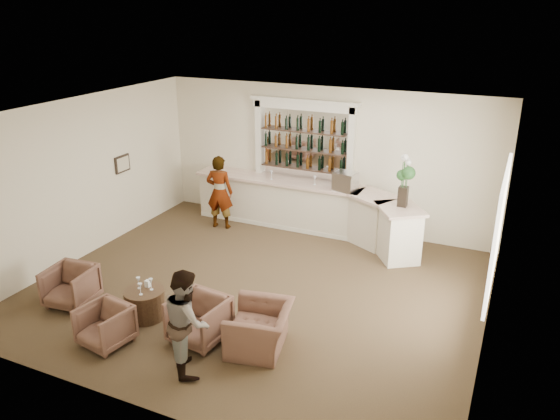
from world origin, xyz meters
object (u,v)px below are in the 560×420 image
Objects in this scene: sommelier at (220,192)px; armchair_left at (71,286)px; bar_counter at (309,208)px; flower_vase at (405,177)px; armchair_far at (260,328)px; cocktail_table at (145,304)px; guest at (187,321)px; espresso_machine at (345,181)px; armchair_center at (105,326)px; armchair_right at (199,320)px.

sommelier is 4.27m from armchair_left.
bar_counter is 5.23× the size of flower_vase.
armchair_far is at bearing -106.30° from flower_vase.
cocktail_table is at bearing -129.28° from flower_vase.
armchair_far is (0.71, 0.88, -0.45)m from guest.
espresso_machine is 0.43× the size of flower_vase.
armchair_far is (1.03, -4.63, -0.23)m from bar_counter.
sommelier reaches higher than armchair_left.
espresso_machine is at bearing 161.37° from flower_vase.
armchair_left reaches higher than cocktail_table.
armchair_center is (-1.52, -0.03, -0.47)m from guest.
guest is at bearing -30.96° from cocktail_table.
flower_vase is (1.92, 5.00, 0.96)m from guest.
cocktail_table is at bearing -101.81° from armchair_far.
guest is 5.44m from flower_vase.
sommelier is 4.72m from armchair_right.
cocktail_table is 0.43× the size of guest.
espresso_machine is at bearing 87.75° from armchair_right.
flower_vase reaches higher than armchair_left.
armchair_left is at bearing -98.73° from armchair_far.
armchair_right is 0.98m from armchair_far.
bar_counter is 4.86m from armchair_right.
cocktail_table is 4.13m from sommelier.
flower_vase reaches higher than espresso_machine.
bar_counter is at bearing -171.96° from sommelier.
armchair_right is at bearing 38.05° from armchair_center.
espresso_machine is at bearing -178.15° from sommelier.
guest is 3.01m from armchair_left.
cocktail_table is 0.91m from armchair_center.
armchair_far is (2.23, 0.91, 0.01)m from armchair_center.
guest is 2.20× the size of armchair_center.
bar_counter is 12.06× the size of espresso_machine.
armchair_far is 4.69m from espresso_machine.
bar_counter is 3.60× the size of guest.
armchair_right is 0.78× the size of armchair_far.
guest reaches higher than armchair_center.
cocktail_table is 0.94× the size of armchair_center.
guest is at bearing -62.78° from armchair_right.
flower_vase is (1.37, -0.46, 0.41)m from espresso_machine.
sommelier is at bearing -178.22° from flower_vase.
espresso_machine is (2.00, 4.59, 1.10)m from cocktail_table.
guest reaches higher than armchair_right.
armchair_left is at bearing -172.11° from cocktail_table.
sommelier is 2.14× the size of armchair_right.
espresso_machine reaches higher than cocktail_table.
armchair_right is (1.22, -0.21, 0.12)m from cocktail_table.
guest is 1.51× the size of armchair_far.
cocktail_table is at bearing 95.65° from armchair_center.
armchair_left is (-2.91, 0.67, -0.44)m from guest.
armchair_center is 1.52× the size of espresso_machine.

